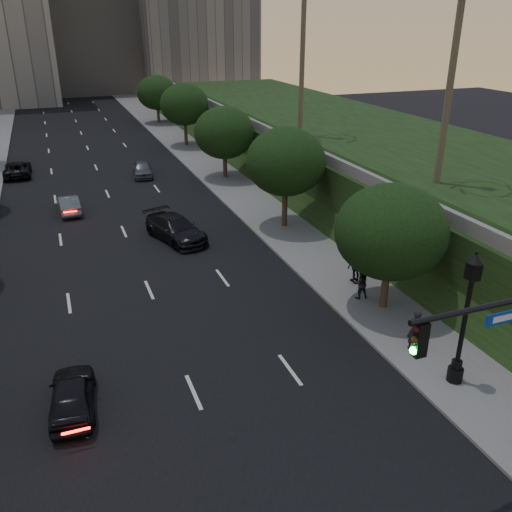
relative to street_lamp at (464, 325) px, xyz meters
name	(u,v)px	position (x,y,z in m)	size (l,w,h in m)	color
ground	(236,491)	(-9.59, -1.96, -2.63)	(160.00, 160.00, 0.00)	black
road_surface	(111,201)	(-9.59, 28.04, -2.62)	(16.00, 140.00, 0.02)	black
sidewalk_right	(236,187)	(0.66, 28.04, -2.56)	(4.50, 140.00, 0.15)	slate
embankment	(372,158)	(12.41, 26.04, -0.63)	(18.00, 90.00, 4.00)	black
parapet_wall	(282,137)	(3.91, 26.04, 1.72)	(0.35, 90.00, 0.70)	slate
office_block_mid	(87,18)	(-3.59, 100.04, 10.37)	(22.00, 18.00, 26.00)	gray
tree_right_a	(391,232)	(0.71, 6.04, 1.39)	(5.20, 5.20, 6.24)	#38281C
tree_right_b	(286,162)	(0.71, 18.04, 1.88)	(5.20, 5.20, 6.74)	#38281C
tree_right_c	(224,133)	(0.71, 31.04, 1.39)	(5.20, 5.20, 6.24)	#38281C
tree_right_d	(184,104)	(0.71, 45.04, 1.88)	(5.20, 5.20, 6.74)	#38281C
tree_right_e	(157,93)	(0.71, 60.04, 1.39)	(5.20, 5.20, 6.24)	#38281C
street_lamp	(464,325)	(0.00, 0.00, 0.00)	(0.64, 0.64, 5.62)	black
sedan_near_left	(72,395)	(-13.87, 3.64, -1.98)	(1.55, 3.84, 1.31)	black
sedan_mid_left	(69,204)	(-12.70, 26.37, -1.99)	(1.37, 3.92, 1.29)	#575A5D
sedan_far_left	(17,169)	(-16.40, 38.43, -1.97)	(2.20, 4.77, 1.33)	black
sedan_near_right	(176,229)	(-6.66, 18.41, -1.87)	(2.15, 5.29, 1.54)	black
sedan_far_right	(142,169)	(-5.95, 34.38, -1.95)	(1.61, 4.01, 1.37)	#515459
pedestrian_a	(415,330)	(-0.18, 2.42, -1.57)	(0.66, 0.44, 1.82)	black
pedestrian_b	(360,283)	(0.07, 7.20, -1.66)	(0.80, 0.63, 1.65)	black
pedestrian_c	(356,266)	(0.83, 8.90, -1.58)	(1.05, 0.44, 1.80)	black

